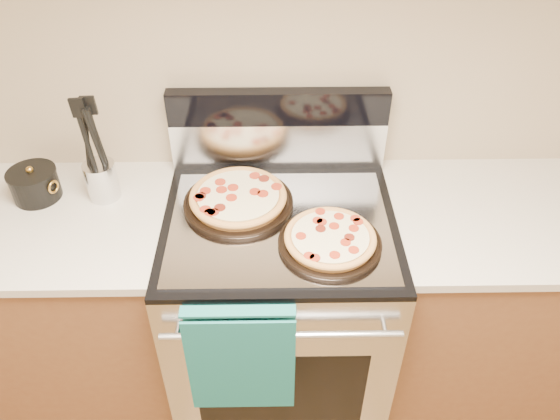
{
  "coord_description": "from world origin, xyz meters",
  "views": [
    {
      "loc": [
        -0.02,
        0.3,
        2.07
      ],
      "look_at": [
        -0.0,
        1.55,
        1.04
      ],
      "focal_mm": 35.0,
      "sensor_mm": 36.0,
      "label": 1
    }
  ],
  "objects_px": {
    "range_body": "(280,313)",
    "pepperoni_pizza_front": "(330,240)",
    "pepperoni_pizza_back": "(238,199)",
    "saucepan": "(35,185)",
    "utensil_crock": "(102,180)"
  },
  "relations": [
    {
      "from": "range_body",
      "to": "pepperoni_pizza_front",
      "type": "height_order",
      "value": "pepperoni_pizza_front"
    },
    {
      "from": "pepperoni_pizza_back",
      "to": "saucepan",
      "type": "bearing_deg",
      "value": 173.83
    },
    {
      "from": "range_body",
      "to": "pepperoni_pizza_back",
      "type": "relative_size",
      "value": 2.5
    },
    {
      "from": "range_body",
      "to": "pepperoni_pizza_back",
      "type": "xyz_separation_m",
      "value": [
        -0.14,
        0.07,
        0.5
      ]
    },
    {
      "from": "pepperoni_pizza_front",
      "to": "saucepan",
      "type": "xyz_separation_m",
      "value": [
        -0.98,
        0.28,
        0.01
      ]
    },
    {
      "from": "range_body",
      "to": "utensil_crock",
      "type": "bearing_deg",
      "value": 166.42
    },
    {
      "from": "pepperoni_pizza_front",
      "to": "range_body",
      "type": "bearing_deg",
      "value": 139.47
    },
    {
      "from": "range_body",
      "to": "saucepan",
      "type": "height_order",
      "value": "saucepan"
    },
    {
      "from": "pepperoni_pizza_back",
      "to": "pepperoni_pizza_front",
      "type": "height_order",
      "value": "pepperoni_pizza_back"
    },
    {
      "from": "pepperoni_pizza_back",
      "to": "pepperoni_pizza_front",
      "type": "relative_size",
      "value": 1.15
    },
    {
      "from": "pepperoni_pizza_front",
      "to": "pepperoni_pizza_back",
      "type": "bearing_deg",
      "value": 145.25
    },
    {
      "from": "utensil_crock",
      "to": "saucepan",
      "type": "bearing_deg",
      "value": 179.93
    },
    {
      "from": "pepperoni_pizza_front",
      "to": "utensil_crock",
      "type": "relative_size",
      "value": 2.35
    },
    {
      "from": "utensil_crock",
      "to": "pepperoni_pizza_back",
      "type": "bearing_deg",
      "value": -9.17
    },
    {
      "from": "pepperoni_pizza_back",
      "to": "utensil_crock",
      "type": "distance_m",
      "value": 0.47
    }
  ]
}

